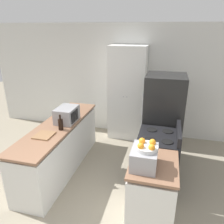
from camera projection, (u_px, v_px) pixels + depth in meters
wall_back at (127, 81)px, 5.19m from camera, size 7.00×0.06×2.60m
counter_left at (60, 148)px, 3.99m from camera, size 0.60×2.31×0.91m
counter_right at (151, 193)px, 2.89m from camera, size 0.60×0.77×0.91m
pantry_cabinet at (127, 94)px, 5.00m from camera, size 0.82×0.49×2.14m
stove at (157, 160)px, 3.57m from camera, size 0.66×0.74×1.07m
refrigerator at (163, 120)px, 4.11m from camera, size 0.73×0.70×1.72m
microwave at (67, 115)px, 3.88m from camera, size 0.33×0.45×0.27m
wine_bottle at (61, 124)px, 3.58m from camera, size 0.08×0.08×0.26m
toaster_oven at (144, 157)px, 2.63m from camera, size 0.31×0.40×0.24m
fruit_bowl at (147, 146)px, 2.56m from camera, size 0.28×0.28×0.11m
cutting_board at (44, 135)px, 3.41m from camera, size 0.27×0.29×0.02m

